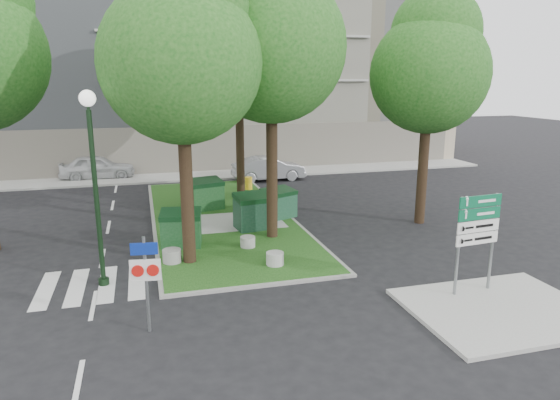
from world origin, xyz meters
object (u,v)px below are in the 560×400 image
object	(u,v)px
car_silver	(269,169)
tree_median_near_left	(183,47)
tree_median_far	(240,38)
tree_median_near_right	(273,32)
traffic_sign_pole	(146,271)
litter_bin	(249,183)
dumpster_b	(205,194)
tree_median_mid	(182,63)
car_white	(97,167)
directional_sign	(477,228)
street_lamp	(94,166)
bollard_left	(172,256)
bollard_right	(275,259)
bollard_mid	(248,242)
tree_street_right	(431,62)
dumpster_a	(181,229)
dumpster_c	(255,211)
dumpster_d	(279,203)

from	to	relation	value
car_silver	tree_median_near_left	bearing A→B (deg)	152.90
tree_median_near_left	tree_median_far	distance (m)	10.24
tree_median_near_right	traffic_sign_pole	size ratio (longest dim) A/B	4.48
tree_median_far	litter_bin	distance (m)	7.96
dumpster_b	tree_median_near_left	bearing A→B (deg)	-115.41
tree_median_mid	litter_bin	xyz separation A→B (m)	(3.82, 4.24, -6.50)
car_white	directional_sign	bearing A→B (deg)	-150.89
street_lamp	directional_sign	distance (m)	11.47
tree_median_mid	traffic_sign_pole	world-z (taller)	tree_median_mid
tree_median_near_right	dumpster_b	xyz separation A→B (m)	(-2.11, 5.03, -7.14)
tree_median_mid	bollard_left	bearing A→B (deg)	-100.41
dumpster_b	car_silver	world-z (taller)	dumpster_b
bollard_right	bollard_mid	bearing A→B (deg)	104.04
bollard_mid	street_lamp	world-z (taller)	street_lamp
directional_sign	dumpster_b	bearing A→B (deg)	113.20
directional_sign	car_silver	distance (m)	18.55
street_lamp	tree_median_near_right	bearing A→B (deg)	25.93
tree_street_right	bollard_left	xyz separation A→B (m)	(-11.19, -2.47, -6.63)
tree_median_near_right	directional_sign	distance (m)	10.02
tree_median_mid	street_lamp	xyz separation A→B (m)	(-3.38, -7.60, -3.19)
street_lamp	dumpster_a	bearing A→B (deg)	46.72
car_white	car_silver	size ratio (longest dim) A/B	1.00
tree_median_near_left	street_lamp	xyz separation A→B (m)	(-2.88, -1.10, -3.53)
tree_median_mid	traffic_sign_pole	bearing A→B (deg)	-100.55
tree_median_near_left	litter_bin	bearing A→B (deg)	68.09
dumpster_c	dumpster_d	distance (m)	1.96
litter_bin	directional_sign	world-z (taller)	directional_sign
bollard_right	directional_sign	distance (m)	6.56
tree_street_right	traffic_sign_pole	world-z (taller)	tree_street_right
street_lamp	tree_median_far	bearing A→B (deg)	58.17
tree_median_near_right	tree_median_mid	bearing A→B (deg)	123.69
tree_median_near_right	directional_sign	size ratio (longest dim) A/B	3.87
tree_median_near_left	bollard_left	world-z (taller)	tree_median_near_left
tree_median_near_left	dumpster_d	distance (m)	9.12
dumpster_b	traffic_sign_pole	size ratio (longest dim) A/B	0.72
tree_median_near_right	dumpster_b	bearing A→B (deg)	112.77
dumpster_d	litter_bin	bearing A→B (deg)	66.82
bollard_right	traffic_sign_pole	distance (m)	5.60
bollard_right	dumpster_d	bearing A→B (deg)	73.37
traffic_sign_pole	dumpster_d	bearing A→B (deg)	64.77
tree_median_mid	directional_sign	world-z (taller)	tree_median_mid
street_lamp	bollard_mid	bearing A→B (deg)	21.61
traffic_sign_pole	bollard_mid	bearing A→B (deg)	63.53
tree_street_right	traffic_sign_pole	bearing A→B (deg)	-149.66
dumpster_a	car_silver	distance (m)	13.49
traffic_sign_pole	directional_sign	bearing A→B (deg)	6.11
tree_median_mid	street_lamp	world-z (taller)	tree_median_mid
tree_median_near_left	tree_median_far	size ratio (longest dim) A/B	0.88
car_white	dumpster_d	bearing A→B (deg)	-144.79
bollard_left	bollard_mid	distance (m)	3.00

